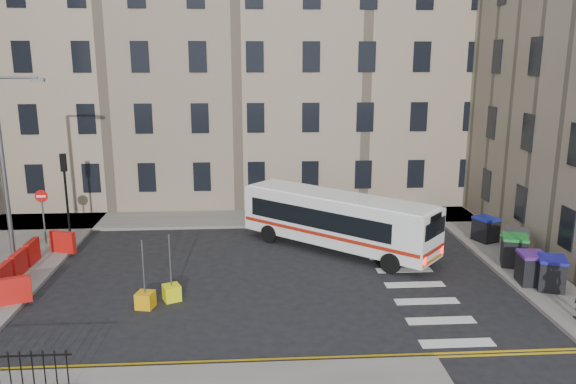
{
  "coord_description": "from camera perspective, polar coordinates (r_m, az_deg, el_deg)",
  "views": [
    {
      "loc": [
        -2.49,
        -22.01,
        8.92
      ],
      "look_at": [
        -0.88,
        2.72,
        3.0
      ],
      "focal_mm": 35.0,
      "sensor_mm": 36.0,
      "label": 1
    }
  ],
  "objects": [
    {
      "name": "terrace_north",
      "position": [
        37.78,
        -10.85,
        12.75
      ],
      "size": [
        38.3,
        10.8,
        17.2
      ],
      "color": "gray",
      "rests_on": "ground"
    },
    {
      "name": "pavement_north",
      "position": [
        32.05,
        -9.87,
        -2.79
      ],
      "size": [
        36.0,
        3.2,
        0.15
      ],
      "primitive_type": "cube",
      "color": "slate",
      "rests_on": "ground"
    },
    {
      "name": "streetlamp",
      "position": [
        26.61,
        -26.94,
        2.05
      ],
      "size": [
        0.5,
        0.22,
        8.14
      ],
      "color": "#595B5E",
      "rests_on": "pavement_west"
    },
    {
      "name": "roadworks_barriers",
      "position": [
        25.74,
        -24.96,
        -6.62
      ],
      "size": [
        1.66,
        6.26,
        1.0
      ],
      "color": "red",
      "rests_on": "pavement_west"
    },
    {
      "name": "wheelie_bin_a",
      "position": [
        24.27,
        25.16,
        -7.46
      ],
      "size": [
        1.36,
        1.44,
        1.28
      ],
      "rotation": [
        0.0,
        0.0,
        -0.37
      ],
      "color": "black",
      "rests_on": "pavement_east"
    },
    {
      "name": "wheelie_bin_d",
      "position": [
        27.33,
        22.12,
        -4.88
      ],
      "size": [
        1.41,
        1.49,
        1.29
      ],
      "rotation": [
        0.0,
        0.0,
        -0.43
      ],
      "color": "black",
      "rests_on": "pavement_east"
    },
    {
      "name": "bollard_chevron",
      "position": [
        21.95,
        -11.73,
        -9.98
      ],
      "size": [
        0.79,
        0.79,
        0.6
      ],
      "primitive_type": "cube",
      "rotation": [
        0.0,
        0.0,
        0.41
      ],
      "color": "#E1E60D",
      "rests_on": "ground"
    },
    {
      "name": "no_entry_north",
      "position": [
        29.15,
        -23.69,
        -1.3
      ],
      "size": [
        0.6,
        0.08,
        3.0
      ],
      "color": "#595B5E",
      "rests_on": "pavement_west"
    },
    {
      "name": "ground",
      "position": [
        23.88,
        2.57,
        -8.51
      ],
      "size": [
        120.0,
        120.0,
        0.0
      ],
      "primitive_type": "plane",
      "color": "black",
      "rests_on": "ground"
    },
    {
      "name": "bollard_yellow",
      "position": [
        21.55,
        -14.29,
        -10.58
      ],
      "size": [
        0.72,
        0.72,
        0.6
      ],
      "primitive_type": "cube",
      "rotation": [
        0.0,
        0.0,
        -0.24
      ],
      "color": "#E7A00C",
      "rests_on": "ground"
    },
    {
      "name": "wheelie_bin_e",
      "position": [
        29.27,
        19.43,
        -3.56
      ],
      "size": [
        1.28,
        1.36,
        1.19
      ],
      "rotation": [
        0.0,
        0.0,
        0.4
      ],
      "color": "black",
      "rests_on": "pavement_east"
    },
    {
      "name": "wheelie_bin_b",
      "position": [
        24.52,
        23.49,
        -7.1
      ],
      "size": [
        1.13,
        1.26,
        1.26
      ],
      "rotation": [
        0.0,
        0.0,
        -0.13
      ],
      "color": "black",
      "rests_on": "pavement_east"
    },
    {
      "name": "pavement_east",
      "position": [
        29.78,
        19.24,
        -4.62
      ],
      "size": [
        2.4,
        26.0,
        0.15
      ],
      "primitive_type": "cube",
      "color": "slate",
      "rests_on": "ground"
    },
    {
      "name": "wheelie_bin_c",
      "position": [
        26.32,
        21.97,
        -5.51
      ],
      "size": [
        1.38,
        1.48,
        1.32
      ],
      "rotation": [
        0.0,
        0.0,
        -0.35
      ],
      "color": "black",
      "rests_on": "pavement_east"
    },
    {
      "name": "traffic_light_nw",
      "position": [
        30.66,
        -21.71,
        1.09
      ],
      "size": [
        0.28,
        0.22,
        4.1
      ],
      "color": "black",
      "rests_on": "pavement_west"
    },
    {
      "name": "bus",
      "position": [
        26.58,
        4.99,
        -2.76
      ],
      "size": [
        8.73,
        8.09,
        2.65
      ],
      "rotation": [
        0.0,
        0.0,
        0.85
      ],
      "color": "white",
      "rests_on": "ground"
    }
  ]
}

